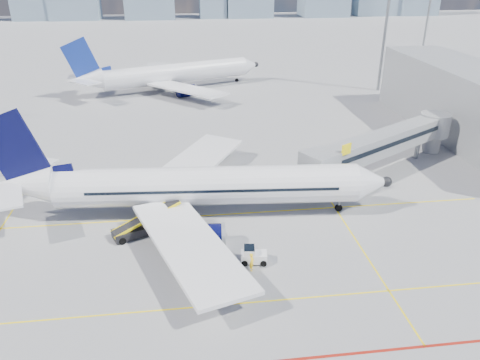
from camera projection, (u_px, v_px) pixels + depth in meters
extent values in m
plane|color=gray|center=(209.00, 260.00, 41.14)|extent=(420.00, 420.00, 0.00)
cube|color=yellow|center=(204.00, 216.00, 48.31)|extent=(60.00, 0.18, 0.01)
cube|color=yellow|center=(214.00, 306.00, 35.75)|extent=(80.00, 0.15, 0.01)
cube|color=yellow|center=(354.00, 237.00, 44.54)|extent=(0.15, 28.00, 0.01)
cube|color=yellow|center=(1.00, 228.00, 46.01)|extent=(0.15, 30.00, 0.01)
cube|color=gray|center=(383.00, 143.00, 56.52)|extent=(20.84, 13.93, 2.60)
cube|color=black|center=(383.00, 141.00, 56.43)|extent=(20.52, 13.82, 0.55)
cube|color=gray|center=(319.00, 165.00, 50.35)|extent=(4.49, 4.56, 3.00)
cube|color=black|center=(347.00, 184.00, 54.42)|extent=(2.20, 1.00, 0.70)
cylinder|color=gray|center=(348.00, 173.00, 53.85)|extent=(0.56, 0.56, 2.70)
cylinder|color=gray|center=(418.00, 144.00, 61.58)|extent=(0.60, 0.60, 3.90)
cylinder|color=gray|center=(435.00, 124.00, 62.89)|extent=(4.00, 4.00, 3.00)
cylinder|color=gray|center=(432.00, 138.00, 63.72)|extent=(2.40, 2.40, 3.90)
cube|color=yellow|center=(346.00, 149.00, 49.73)|extent=(1.26, 0.82, 1.20)
cube|color=gray|center=(475.00, 106.00, 66.92)|extent=(10.00, 42.00, 10.00)
cube|color=black|center=(443.00, 107.00, 66.37)|extent=(0.25, 40.00, 4.50)
cylinder|color=gray|center=(386.00, 26.00, 89.51)|extent=(0.56, 0.56, 25.00)
cylinder|color=gray|center=(429.00, 8.00, 124.01)|extent=(0.56, 0.56, 25.00)
cube|color=slate|center=(75.00, 7.00, 204.00)|extent=(21.08, 11.23, 10.94)
cube|color=slate|center=(249.00, 2.00, 212.33)|extent=(20.60, 12.73, 13.39)
cube|color=slate|center=(377.00, 2.00, 219.62)|extent=(21.36, 8.91, 12.05)
cylinder|color=white|center=(208.00, 186.00, 47.21)|extent=(30.40, 6.28, 3.92)
cone|color=white|center=(373.00, 182.00, 47.96)|extent=(3.92, 4.20, 3.92)
sphere|color=black|center=(387.00, 182.00, 48.03)|extent=(1.19, 1.19, 1.11)
cone|color=white|center=(23.00, 185.00, 46.17)|extent=(6.73, 4.42, 3.92)
cube|color=black|center=(361.00, 177.00, 47.67)|extent=(1.62, 1.62, 0.45)
cube|color=white|center=(197.00, 161.00, 55.79)|extent=(12.53, 17.09, 0.58)
cube|color=white|center=(189.00, 244.00, 39.43)|extent=(10.49, 17.40, 0.58)
cylinder|color=#070834|center=(205.00, 182.00, 53.46)|extent=(3.79, 2.59, 2.31)
cylinder|color=#070834|center=(203.00, 236.00, 42.92)|extent=(3.79, 2.59, 2.31)
cylinder|color=#ABAFB2|center=(222.00, 181.00, 53.55)|extent=(0.54, 2.40, 2.37)
cylinder|color=#ABAFB2|center=(224.00, 236.00, 43.00)|extent=(0.54, 2.40, 2.37)
cube|color=#070834|center=(15.00, 152.00, 44.68)|extent=(6.90, 0.86, 8.58)
cube|color=#070834|center=(46.00, 174.00, 45.82)|extent=(5.68, 0.75, 2.17)
cube|color=white|center=(30.00, 168.00, 48.91)|extent=(5.22, 6.39, 0.22)
cube|color=white|center=(5.00, 196.00, 43.09)|extent=(4.57, 6.28, 0.22)
cylinder|color=gray|center=(339.00, 203.00, 48.84)|extent=(0.30, 0.30, 1.80)
cylinder|color=black|center=(339.00, 208.00, 49.06)|extent=(0.78, 0.34, 0.76)
cylinder|color=gray|center=(200.00, 196.00, 50.60)|extent=(0.34, 0.34, 1.60)
cylinder|color=black|center=(200.00, 198.00, 50.73)|extent=(1.05, 0.73, 1.00)
cylinder|color=gray|center=(198.00, 220.00, 45.87)|extent=(0.34, 0.34, 1.60)
cylinder|color=black|center=(199.00, 223.00, 46.00)|extent=(1.05, 0.73, 1.00)
cube|color=black|center=(213.00, 175.00, 48.86)|extent=(24.69, 2.04, 0.26)
cube|color=black|center=(213.00, 191.00, 45.35)|extent=(24.69, 2.04, 0.26)
cylinder|color=white|center=(177.00, 73.00, 94.29)|extent=(29.51, 14.05, 3.90)
cone|color=white|center=(250.00, 65.00, 101.32)|extent=(4.73, 4.91, 3.90)
sphere|color=black|center=(256.00, 64.00, 101.90)|extent=(1.41, 1.41, 1.10)
cone|color=white|center=(84.00, 80.00, 86.44)|extent=(7.36, 5.88, 3.90)
cube|color=black|center=(245.00, 63.00, 100.54)|extent=(1.93, 1.93, 0.45)
cube|color=white|center=(156.00, 70.00, 101.34)|extent=(6.28, 16.81, 0.58)
cube|color=white|center=(187.00, 89.00, 86.90)|extent=(15.25, 15.46, 0.58)
cylinder|color=#070834|center=(166.00, 79.00, 99.72)|extent=(4.18, 3.41, 2.30)
cylinder|color=#070834|center=(186.00, 91.00, 90.42)|extent=(4.18, 3.41, 2.30)
cylinder|color=#ABAFB2|center=(175.00, 78.00, 100.52)|extent=(1.15, 2.34, 2.36)
cylinder|color=#ABAFB2|center=(195.00, 90.00, 91.21)|extent=(1.15, 2.34, 2.36)
cube|color=navy|center=(82.00, 61.00, 84.96)|extent=(6.54, 2.67, 8.53)
cube|color=navy|center=(97.00, 73.00, 86.99)|extent=(5.40, 2.23, 2.15)
cube|color=white|center=(79.00, 75.00, 88.69)|extent=(3.17, 5.69, 0.22)
cube|color=white|center=(85.00, 82.00, 83.55)|extent=(5.99, 6.17, 0.22)
cylinder|color=black|center=(169.00, 84.00, 97.15)|extent=(1.16, 0.96, 1.00)
cylinder|color=black|center=(178.00, 90.00, 92.98)|extent=(1.16, 0.96, 1.00)
cylinder|color=black|center=(237.00, 80.00, 101.18)|extent=(0.81, 0.53, 0.76)
cube|color=white|center=(254.00, 257.00, 40.65)|extent=(2.39, 1.51, 0.82)
cube|color=white|center=(249.00, 251.00, 40.39)|extent=(1.17, 1.30, 0.61)
cube|color=black|center=(249.00, 249.00, 40.30)|extent=(1.06, 1.24, 0.36)
cylinder|color=black|center=(245.00, 263.00, 40.26)|extent=(0.60, 0.30, 0.57)
cylinder|color=black|center=(244.00, 256.00, 41.28)|extent=(0.60, 0.30, 0.57)
cylinder|color=black|center=(264.00, 263.00, 40.26)|extent=(0.60, 0.30, 0.57)
cylinder|color=black|center=(263.00, 256.00, 41.27)|extent=(0.60, 0.30, 0.57)
cube|color=black|center=(208.00, 263.00, 40.37)|extent=(3.19, 1.52, 0.16)
cube|color=white|center=(199.00, 256.00, 39.92)|extent=(1.40, 1.36, 1.35)
cube|color=white|center=(217.00, 254.00, 40.16)|extent=(1.40, 1.36, 1.35)
cylinder|color=black|center=(195.00, 269.00, 39.70)|extent=(0.28, 0.13, 0.28)
cylinder|color=black|center=(194.00, 261.00, 40.78)|extent=(0.28, 0.13, 0.28)
cylinder|color=black|center=(223.00, 267.00, 40.07)|extent=(0.28, 0.13, 0.28)
cylinder|color=black|center=(221.00, 258.00, 41.16)|extent=(0.28, 0.13, 0.28)
cube|color=black|center=(138.00, 230.00, 44.73)|extent=(5.05, 3.43, 0.79)
cube|color=black|center=(146.00, 217.00, 44.64)|extent=(6.71, 3.71, 2.09)
cube|color=yellow|center=(144.00, 214.00, 45.13)|extent=(6.32, 2.76, 2.18)
cube|color=yellow|center=(148.00, 220.00, 44.15)|extent=(6.32, 2.76, 2.18)
cylinder|color=black|center=(122.00, 241.00, 43.36)|extent=(0.73, 0.52, 0.68)
cylinder|color=black|center=(117.00, 233.00, 44.60)|extent=(0.73, 0.52, 0.68)
cylinder|color=black|center=(159.00, 231.00, 45.02)|extent=(0.73, 0.52, 0.68)
cylinder|color=black|center=(153.00, 223.00, 46.26)|extent=(0.73, 0.52, 0.68)
imported|color=yellow|center=(252.00, 262.00, 39.52)|extent=(0.54, 0.69, 1.66)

